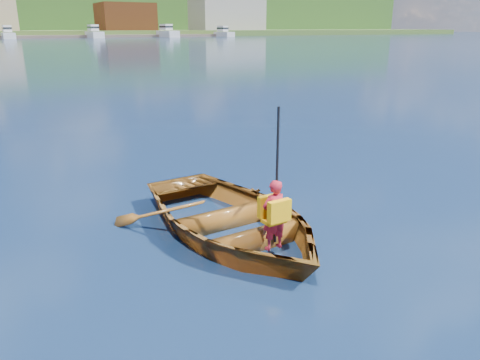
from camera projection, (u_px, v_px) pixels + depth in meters
name	position (u px, v px, depth m)	size (l,w,h in m)	color
ground	(310.00, 237.00, 7.12)	(600.00, 600.00, 0.00)	#0F2147
rowboat	(230.00, 219.00, 7.12)	(3.08, 4.15, 0.83)	brown
child_paddler	(274.00, 213.00, 6.37)	(0.38, 0.36, 1.95)	#B01C2F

